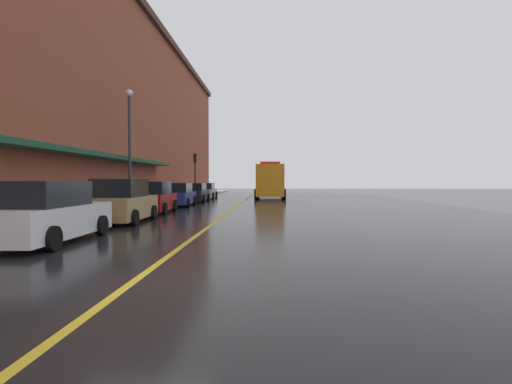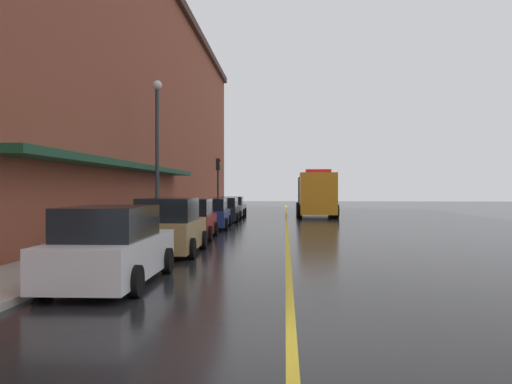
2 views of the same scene
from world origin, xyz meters
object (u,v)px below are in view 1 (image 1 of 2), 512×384
at_px(parked_car_3, 178,195).
at_px(traffic_light_near, 195,167).
at_px(parked_car_1, 122,202).
at_px(parked_car_2, 153,198).
at_px(parked_car_5, 205,191).
at_px(parked_car_0, 46,214).
at_px(street_lamp_left, 130,136).
at_px(parking_meter_0, 171,190).
at_px(parking_meter_1, 2,205).
at_px(parked_car_4, 195,193).
at_px(utility_truck, 270,182).

height_order(parked_car_3, traffic_light_near, traffic_light_near).
distance_m(parked_car_1, parked_car_2, 5.06).
relative_size(parked_car_5, traffic_light_near, 1.11).
bearing_deg(parked_car_0, street_lamp_left, 8.34).
xyz_separation_m(parked_car_1, parked_car_2, (-0.16, 5.05, -0.05)).
bearing_deg(parking_meter_0, parking_meter_1, -90.00).
bearing_deg(parked_car_4, parking_meter_1, 175.73).
bearing_deg(parked_car_0, parking_meter_0, 3.26).
distance_m(parked_car_2, street_lamp_left, 4.45).
bearing_deg(parked_car_0, parking_meter_1, 82.75).
height_order(parking_meter_0, traffic_light_near, traffic_light_near).
bearing_deg(parked_car_2, parked_car_1, 179.67).
distance_m(parking_meter_0, traffic_light_near, 9.67).
relative_size(parking_meter_1, street_lamp_left, 0.19).
xyz_separation_m(parked_car_2, traffic_light_near, (-1.25, 18.71, 2.36)).
relative_size(parked_car_5, parking_meter_0, 3.59).
bearing_deg(parked_car_1, parked_car_2, 0.73).
bearing_deg(parked_car_4, utility_truck, -45.71).
distance_m(parked_car_0, parking_meter_0, 19.94).
xyz_separation_m(parked_car_1, parking_meter_1, (-1.46, -5.41, 0.21)).
bearing_deg(parked_car_3, utility_truck, -29.39).
height_order(parked_car_4, parked_car_5, parked_car_4).
bearing_deg(parking_meter_0, parked_car_0, -86.03).
distance_m(parked_car_0, utility_truck, 29.44).
bearing_deg(parked_car_2, utility_truck, -21.22).
bearing_deg(parked_car_4, traffic_light_near, 9.40).
bearing_deg(parking_meter_1, utility_truck, 75.13).
height_order(parked_car_3, parking_meter_1, parked_car_3).
bearing_deg(utility_truck, parked_car_5, -83.16).
bearing_deg(parking_meter_0, utility_truck, 49.44).
relative_size(parked_car_2, utility_truck, 0.54).
bearing_deg(traffic_light_near, street_lamp_left, -92.24).
bearing_deg(parked_car_0, parked_car_3, -0.45).
distance_m(parked_car_4, parking_meter_1, 22.33).
xyz_separation_m(parked_car_0, street_lamp_left, (-1.98, 12.42, 3.58)).
relative_size(parked_car_3, parking_meter_0, 3.53).
distance_m(parked_car_3, parking_meter_1, 16.50).
relative_size(parked_car_5, utility_truck, 0.61).
distance_m(parked_car_1, parking_meter_1, 5.61).
bearing_deg(parked_car_1, parking_meter_0, 4.80).
bearing_deg(parked_car_1, traffic_light_near, 2.34).
xyz_separation_m(utility_truck, traffic_light_near, (-7.53, 0.57, 1.50)).
xyz_separation_m(parked_car_1, traffic_light_near, (-1.40, 23.76, 2.31)).
relative_size(parked_car_2, traffic_light_near, 0.99).
distance_m(parked_car_4, parking_meter_0, 2.89).
height_order(parked_car_2, parked_car_3, parked_car_2).
height_order(parked_car_4, traffic_light_near, traffic_light_near).
height_order(parked_car_5, parking_meter_0, parked_car_5).
distance_m(parked_car_3, parked_car_5, 11.42).
height_order(parked_car_5, traffic_light_near, traffic_light_near).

